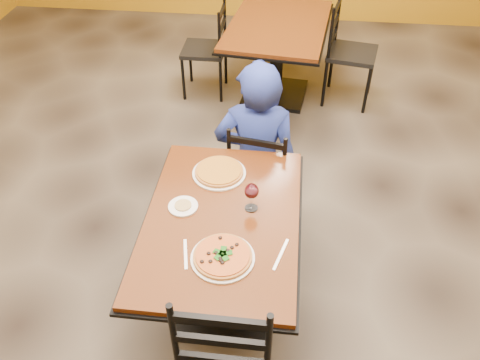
# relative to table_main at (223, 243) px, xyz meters

# --- Properties ---
(floor) EXTENTS (7.00, 8.00, 0.01)m
(floor) POSITION_rel_table_main_xyz_m (0.00, 0.50, -0.56)
(floor) COLOR black
(floor) RESTS_ON ground
(table_main) EXTENTS (0.83, 1.23, 0.75)m
(table_main) POSITION_rel_table_main_xyz_m (0.00, 0.00, 0.00)
(table_main) COLOR #652A0F
(table_main) RESTS_ON floor
(table_second) EXTENTS (1.04, 1.42, 0.75)m
(table_second) POSITION_rel_table_main_xyz_m (0.16, 2.54, 0.00)
(table_second) COLOR #652A0F
(table_second) RESTS_ON floor
(chair_main_far) EXTENTS (0.45, 0.45, 0.87)m
(chair_main_far) POSITION_rel_table_main_xyz_m (0.16, 0.79, -0.12)
(chair_main_far) COLOR black
(chair_main_far) RESTS_ON floor
(chair_second_left) EXTENTS (0.40, 0.40, 0.90)m
(chair_second_left) POSITION_rel_table_main_xyz_m (-0.54, 2.54, -0.11)
(chair_second_left) COLOR black
(chair_second_left) RESTS_ON floor
(chair_second_right) EXTENTS (0.51, 0.51, 0.97)m
(chair_second_right) POSITION_rel_table_main_xyz_m (0.87, 2.54, -0.07)
(chair_second_right) COLOR black
(chair_second_right) RESTS_ON floor
(diner) EXTENTS (0.60, 0.41, 1.18)m
(diner) POSITION_rel_table_main_xyz_m (0.11, 0.94, 0.03)
(diner) COLOR navy
(diner) RESTS_ON floor
(plate_main) EXTENTS (0.31, 0.31, 0.01)m
(plate_main) POSITION_rel_table_main_xyz_m (0.04, -0.27, 0.20)
(plate_main) COLOR white
(plate_main) RESTS_ON table_main
(pizza_main) EXTENTS (0.28, 0.28, 0.02)m
(pizza_main) POSITION_rel_table_main_xyz_m (0.04, -0.27, 0.21)
(pizza_main) COLOR #99290B
(pizza_main) RESTS_ON plate_main
(plate_far) EXTENTS (0.31, 0.31, 0.01)m
(plate_far) POSITION_rel_table_main_xyz_m (-0.07, 0.36, 0.20)
(plate_far) COLOR white
(plate_far) RESTS_ON table_main
(pizza_far) EXTENTS (0.28, 0.28, 0.02)m
(pizza_far) POSITION_rel_table_main_xyz_m (-0.07, 0.36, 0.21)
(pizza_far) COLOR gold
(pizza_far) RESTS_ON plate_far
(side_plate) EXTENTS (0.16, 0.16, 0.01)m
(side_plate) POSITION_rel_table_main_xyz_m (-0.22, 0.06, 0.20)
(side_plate) COLOR white
(side_plate) RESTS_ON table_main
(dip) EXTENTS (0.09, 0.09, 0.01)m
(dip) POSITION_rel_table_main_xyz_m (-0.22, 0.06, 0.21)
(dip) COLOR tan
(dip) RESTS_ON side_plate
(wine_glass) EXTENTS (0.08, 0.08, 0.18)m
(wine_glass) POSITION_rel_table_main_xyz_m (0.14, 0.09, 0.28)
(wine_glass) COLOR white
(wine_glass) RESTS_ON table_main
(fork) EXTENTS (0.06, 0.19, 0.00)m
(fork) POSITION_rel_table_main_xyz_m (-0.14, -0.26, 0.20)
(fork) COLOR silver
(fork) RESTS_ON table_main
(knife) EXTENTS (0.07, 0.21, 0.00)m
(knife) POSITION_rel_table_main_xyz_m (0.32, -0.21, 0.20)
(knife) COLOR silver
(knife) RESTS_ON table_main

